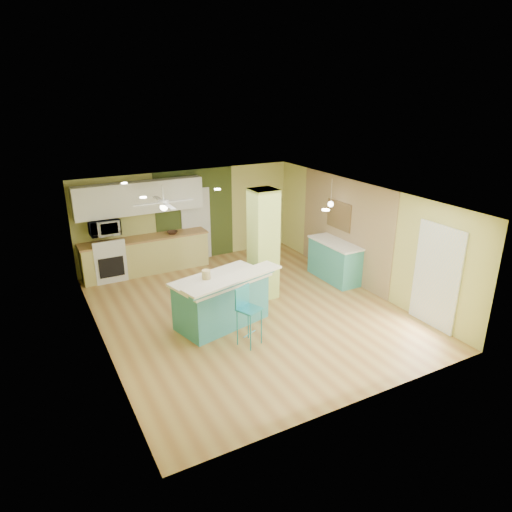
% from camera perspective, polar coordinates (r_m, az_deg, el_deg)
% --- Properties ---
extents(floor, '(6.00, 7.00, 0.01)m').
position_cam_1_polar(floor, '(9.93, -1.01, -6.84)').
color(floor, olive).
rests_on(floor, ground).
extents(ceiling, '(6.00, 7.00, 0.01)m').
position_cam_1_polar(ceiling, '(9.06, -1.11, 7.41)').
color(ceiling, white).
rests_on(ceiling, wall_back).
extents(wall_back, '(6.00, 0.01, 2.50)m').
position_cam_1_polar(wall_back, '(12.49, -8.48, 4.92)').
color(wall_back, '#C3C268').
rests_on(wall_back, floor).
extents(wall_front, '(6.00, 0.01, 2.50)m').
position_cam_1_polar(wall_front, '(6.78, 12.82, -9.21)').
color(wall_front, '#C3C268').
rests_on(wall_front, floor).
extents(wall_left, '(0.01, 7.00, 2.50)m').
position_cam_1_polar(wall_left, '(8.58, -19.23, -3.37)').
color(wall_left, '#C3C268').
rests_on(wall_left, floor).
extents(wall_right, '(0.01, 7.00, 2.50)m').
position_cam_1_polar(wall_right, '(11.05, 12.95, 2.55)').
color(wall_right, '#C3C268').
rests_on(wall_right, floor).
extents(wood_panel, '(0.02, 3.40, 2.50)m').
position_cam_1_polar(wood_panel, '(11.47, 10.94, 3.36)').
color(wood_panel, '#8E7251').
rests_on(wood_panel, floor).
extents(olive_accent, '(2.20, 0.02, 2.50)m').
position_cam_1_polar(olive_accent, '(12.54, -7.59, 5.03)').
color(olive_accent, '#3A481C').
rests_on(olive_accent, floor).
extents(interior_door, '(0.82, 0.05, 2.00)m').
position_cam_1_polar(interior_door, '(12.59, -7.49, 3.91)').
color(interior_door, silver).
rests_on(interior_door, floor).
extents(french_door, '(0.04, 1.08, 2.10)m').
position_cam_1_polar(french_door, '(9.59, 21.62, -2.45)').
color(french_door, white).
rests_on(french_door, floor).
extents(column, '(0.55, 0.55, 2.50)m').
position_cam_1_polar(column, '(10.13, 0.91, 1.44)').
color(column, '#B0C95D').
rests_on(column, floor).
extents(kitchen_run, '(3.25, 0.63, 0.94)m').
position_cam_1_polar(kitchen_run, '(12.09, -13.56, 0.16)').
color(kitchen_run, '#C7BC68').
rests_on(kitchen_run, floor).
extents(stove, '(0.76, 0.66, 1.08)m').
position_cam_1_polar(stove, '(11.91, -17.94, -0.66)').
color(stove, white).
rests_on(stove, floor).
extents(upper_cabinets, '(3.20, 0.34, 0.80)m').
position_cam_1_polar(upper_cabinets, '(11.79, -14.31, 7.09)').
color(upper_cabinets, white).
rests_on(upper_cabinets, wall_back).
extents(microwave, '(0.70, 0.48, 0.39)m').
position_cam_1_polar(microwave, '(11.64, -18.42, 3.45)').
color(microwave, white).
rests_on(microwave, wall_back).
extents(ceiling_fan, '(1.41, 1.41, 0.61)m').
position_cam_1_polar(ceiling_fan, '(10.57, -11.48, 6.53)').
color(ceiling_fan, white).
rests_on(ceiling_fan, ceiling).
extents(pendant_lamp, '(0.14, 0.14, 0.69)m').
position_cam_1_polar(pendant_lamp, '(11.21, 9.32, 6.44)').
color(pendant_lamp, silver).
rests_on(pendant_lamp, ceiling).
extents(wall_decor, '(0.03, 0.90, 0.70)m').
position_cam_1_polar(wall_decor, '(11.52, 10.33, 5.04)').
color(wall_decor, brown).
rests_on(wall_decor, wood_panel).
extents(peninsula, '(2.24, 1.60, 1.15)m').
position_cam_1_polar(peninsula, '(9.21, -4.29, -5.47)').
color(peninsula, teal).
rests_on(peninsula, floor).
extents(bar_stool, '(0.49, 0.49, 1.14)m').
position_cam_1_polar(bar_stool, '(8.40, -1.23, -6.33)').
color(bar_stool, teal).
rests_on(bar_stool, floor).
extents(side_counter, '(0.64, 1.51, 0.97)m').
position_cam_1_polar(side_counter, '(11.48, 9.81, -0.56)').
color(side_counter, teal).
rests_on(side_counter, floor).
extents(fruit_bowl, '(0.36, 0.36, 0.07)m').
position_cam_1_polar(fruit_bowl, '(12.08, -10.41, 2.90)').
color(fruit_bowl, '#382117').
rests_on(fruit_bowl, kitchen_run).
extents(canister, '(0.17, 0.17, 0.18)m').
position_cam_1_polar(canister, '(9.00, -6.25, -2.31)').
color(canister, gold).
rests_on(canister, peninsula).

